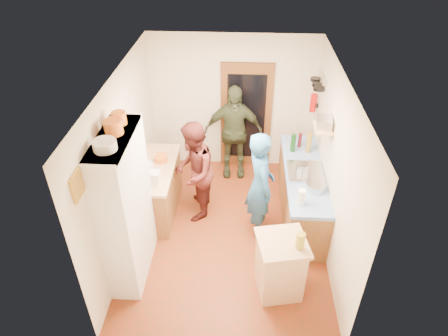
# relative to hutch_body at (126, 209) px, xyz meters

# --- Properties ---
(floor) EXTENTS (3.00, 4.00, 0.02)m
(floor) POSITION_rel_hutch_body_xyz_m (1.30, 0.80, -1.11)
(floor) COLOR maroon
(floor) RESTS_ON ground
(ceiling) EXTENTS (3.00, 4.00, 0.02)m
(ceiling) POSITION_rel_hutch_body_xyz_m (1.30, 0.80, 1.51)
(ceiling) COLOR silver
(ceiling) RESTS_ON ground
(wall_back) EXTENTS (3.00, 0.02, 2.60)m
(wall_back) POSITION_rel_hutch_body_xyz_m (1.30, 2.81, 0.20)
(wall_back) COLOR beige
(wall_back) RESTS_ON ground
(wall_front) EXTENTS (3.00, 0.02, 2.60)m
(wall_front) POSITION_rel_hutch_body_xyz_m (1.30, -1.21, 0.20)
(wall_front) COLOR beige
(wall_front) RESTS_ON ground
(wall_left) EXTENTS (0.02, 4.00, 2.60)m
(wall_left) POSITION_rel_hutch_body_xyz_m (-0.21, 0.80, 0.20)
(wall_left) COLOR beige
(wall_left) RESTS_ON ground
(wall_right) EXTENTS (0.02, 4.00, 2.60)m
(wall_right) POSITION_rel_hutch_body_xyz_m (2.81, 0.80, 0.20)
(wall_right) COLOR beige
(wall_right) RESTS_ON ground
(door_frame) EXTENTS (0.95, 0.06, 2.10)m
(door_frame) POSITION_rel_hutch_body_xyz_m (1.55, 2.77, -0.05)
(door_frame) COLOR brown
(door_frame) RESTS_ON ground
(door_glass) EXTENTS (0.70, 0.02, 1.70)m
(door_glass) POSITION_rel_hutch_body_xyz_m (1.55, 2.74, -0.05)
(door_glass) COLOR black
(door_glass) RESTS_ON door_frame
(hutch_body) EXTENTS (0.40, 1.20, 2.20)m
(hutch_body) POSITION_rel_hutch_body_xyz_m (0.00, 0.00, 0.00)
(hutch_body) COLOR white
(hutch_body) RESTS_ON ground
(hutch_top_shelf) EXTENTS (0.40, 1.14, 0.04)m
(hutch_top_shelf) POSITION_rel_hutch_body_xyz_m (0.00, 0.00, 1.08)
(hutch_top_shelf) COLOR white
(hutch_top_shelf) RESTS_ON hutch_body
(plate_stack) EXTENTS (0.26, 0.26, 0.11)m
(plate_stack) POSITION_rel_hutch_body_xyz_m (0.00, -0.28, 1.15)
(plate_stack) COLOR white
(plate_stack) RESTS_ON hutch_top_shelf
(orange_pot_a) EXTENTS (0.22, 0.22, 0.17)m
(orange_pot_a) POSITION_rel_hutch_body_xyz_m (0.00, 0.07, 1.19)
(orange_pot_a) COLOR orange
(orange_pot_a) RESTS_ON hutch_top_shelf
(orange_pot_b) EXTENTS (0.18, 0.18, 0.16)m
(orange_pot_b) POSITION_rel_hutch_body_xyz_m (0.00, 0.31, 1.18)
(orange_pot_b) COLOR orange
(orange_pot_b) RESTS_ON hutch_top_shelf
(left_counter_base) EXTENTS (0.60, 1.40, 0.85)m
(left_counter_base) POSITION_rel_hutch_body_xyz_m (0.10, 1.25, -0.68)
(left_counter_base) COLOR olive
(left_counter_base) RESTS_ON ground
(left_counter_top) EXTENTS (0.64, 1.44, 0.05)m
(left_counter_top) POSITION_rel_hutch_body_xyz_m (0.10, 1.25, -0.23)
(left_counter_top) COLOR tan
(left_counter_top) RESTS_ON left_counter_base
(toaster) EXTENTS (0.27, 0.19, 0.20)m
(toaster) POSITION_rel_hutch_body_xyz_m (0.15, 0.85, -0.10)
(toaster) COLOR white
(toaster) RESTS_ON left_counter_top
(kettle) EXTENTS (0.21, 0.21, 0.20)m
(kettle) POSITION_rel_hutch_body_xyz_m (0.05, 1.06, -0.10)
(kettle) COLOR white
(kettle) RESTS_ON left_counter_top
(orange_bowl) EXTENTS (0.26, 0.26, 0.09)m
(orange_bowl) POSITION_rel_hutch_body_xyz_m (0.18, 1.43, -0.15)
(orange_bowl) COLOR orange
(orange_bowl) RESTS_ON left_counter_top
(chopping_board) EXTENTS (0.32, 0.24, 0.02)m
(chopping_board) POSITION_rel_hutch_body_xyz_m (0.12, 1.78, -0.19)
(chopping_board) COLOR tan
(chopping_board) RESTS_ON left_counter_top
(right_counter_base) EXTENTS (0.60, 2.20, 0.84)m
(right_counter_base) POSITION_rel_hutch_body_xyz_m (2.50, 1.30, -0.68)
(right_counter_base) COLOR olive
(right_counter_base) RESTS_ON ground
(right_counter_top) EXTENTS (0.62, 2.22, 0.06)m
(right_counter_top) POSITION_rel_hutch_body_xyz_m (2.50, 1.30, -0.23)
(right_counter_top) COLOR blue
(right_counter_top) RESTS_ON right_counter_base
(hob) EXTENTS (0.55, 0.58, 0.04)m
(hob) POSITION_rel_hutch_body_xyz_m (2.50, 1.24, -0.18)
(hob) COLOR silver
(hob) RESTS_ON right_counter_top
(pot_on_hob) EXTENTS (0.19, 0.19, 0.13)m
(pot_on_hob) POSITION_rel_hutch_body_xyz_m (2.45, 1.24, -0.10)
(pot_on_hob) COLOR silver
(pot_on_hob) RESTS_ON hob
(bottle_a) EXTENTS (0.10, 0.10, 0.32)m
(bottle_a) POSITION_rel_hutch_body_xyz_m (2.35, 1.86, -0.04)
(bottle_a) COLOR #143F14
(bottle_a) RESTS_ON right_counter_top
(bottle_b) EXTENTS (0.08, 0.08, 0.26)m
(bottle_b) POSITION_rel_hutch_body_xyz_m (2.48, 2.01, -0.07)
(bottle_b) COLOR #591419
(bottle_b) RESTS_ON right_counter_top
(bottle_c) EXTENTS (0.11, 0.11, 0.36)m
(bottle_c) POSITION_rel_hutch_body_xyz_m (2.61, 1.86, -0.02)
(bottle_c) COLOR olive
(bottle_c) RESTS_ON right_counter_top
(paper_towel) EXTENTS (0.13, 0.13, 0.24)m
(paper_towel) POSITION_rel_hutch_body_xyz_m (2.35, 0.47, -0.08)
(paper_towel) COLOR white
(paper_towel) RESTS_ON right_counter_top
(mixing_bowl) EXTENTS (0.29, 0.29, 0.11)m
(mixing_bowl) POSITION_rel_hutch_body_xyz_m (2.60, 0.81, -0.15)
(mixing_bowl) COLOR silver
(mixing_bowl) RESTS_ON right_counter_top
(island_base) EXTENTS (0.65, 0.65, 0.86)m
(island_base) POSITION_rel_hutch_body_xyz_m (2.05, -0.30, -0.67)
(island_base) COLOR tan
(island_base) RESTS_ON ground
(island_top) EXTENTS (0.73, 0.73, 0.05)m
(island_top) POSITION_rel_hutch_body_xyz_m (2.05, -0.30, -0.22)
(island_top) COLOR tan
(island_top) RESTS_ON island_base
(cutting_board) EXTENTS (0.40, 0.34, 0.02)m
(cutting_board) POSITION_rel_hutch_body_xyz_m (1.99, -0.26, -0.21)
(cutting_board) COLOR white
(cutting_board) RESTS_ON island_top
(oil_jar) EXTENTS (0.13, 0.13, 0.23)m
(oil_jar) POSITION_rel_hutch_body_xyz_m (2.25, -0.38, -0.08)
(oil_jar) COLOR #AD9E2D
(oil_jar) RESTS_ON island_top
(pan_rail) EXTENTS (0.02, 0.65, 0.02)m
(pan_rail) POSITION_rel_hutch_body_xyz_m (2.76, 2.33, 0.95)
(pan_rail) COLOR silver
(pan_rail) RESTS_ON wall_right
(pan_hang_a) EXTENTS (0.18, 0.18, 0.05)m
(pan_hang_a) POSITION_rel_hutch_body_xyz_m (2.70, 2.15, 0.82)
(pan_hang_a) COLOR black
(pan_hang_a) RESTS_ON pan_rail
(pan_hang_b) EXTENTS (0.16, 0.16, 0.05)m
(pan_hang_b) POSITION_rel_hutch_body_xyz_m (2.70, 2.35, 0.80)
(pan_hang_b) COLOR black
(pan_hang_b) RESTS_ON pan_rail
(pan_hang_c) EXTENTS (0.17, 0.17, 0.05)m
(pan_hang_c) POSITION_rel_hutch_body_xyz_m (2.70, 2.55, 0.81)
(pan_hang_c) COLOR black
(pan_hang_c) RESTS_ON pan_rail
(wall_shelf) EXTENTS (0.26, 0.42, 0.03)m
(wall_shelf) POSITION_rel_hutch_body_xyz_m (2.67, 1.25, 0.60)
(wall_shelf) COLOR tan
(wall_shelf) RESTS_ON wall_right
(radio) EXTENTS (0.26, 0.33, 0.15)m
(radio) POSITION_rel_hutch_body_xyz_m (2.67, 1.25, 0.69)
(radio) COLOR silver
(radio) RESTS_ON wall_shelf
(ext_bracket) EXTENTS (0.06, 0.10, 0.04)m
(ext_bracket) POSITION_rel_hutch_body_xyz_m (2.77, 2.50, 0.35)
(ext_bracket) COLOR black
(ext_bracket) RESTS_ON wall_right
(fire_extinguisher) EXTENTS (0.11, 0.11, 0.32)m
(fire_extinguisher) POSITION_rel_hutch_body_xyz_m (2.71, 2.50, 0.40)
(fire_extinguisher) COLOR red
(fire_extinguisher) RESTS_ON wall_right
(picture_frame) EXTENTS (0.03, 0.25, 0.30)m
(picture_frame) POSITION_rel_hutch_body_xyz_m (-0.18, -0.75, 0.95)
(picture_frame) COLOR gold
(picture_frame) RESTS_ON wall_left
(person_hob) EXTENTS (0.57, 0.74, 1.79)m
(person_hob) POSITION_rel_hutch_body_xyz_m (1.83, 0.86, -0.21)
(person_hob) COLOR #275A90
(person_hob) RESTS_ON ground
(person_left) EXTENTS (0.65, 0.83, 1.71)m
(person_left) POSITION_rel_hutch_body_xyz_m (0.77, 1.26, -0.25)
(person_left) COLOR #4B1B19
(person_left) RESTS_ON ground
(person_back) EXTENTS (1.09, 0.50, 1.82)m
(person_back) POSITION_rel_hutch_body_xyz_m (1.34, 2.43, -0.19)
(person_back) COLOR #303923
(person_back) RESTS_ON ground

